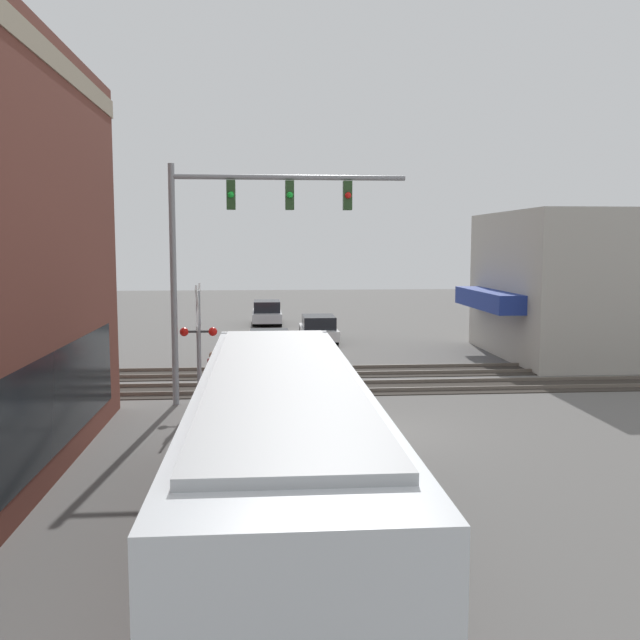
% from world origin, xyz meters
% --- Properties ---
extents(ground_plane, '(120.00, 120.00, 0.00)m').
position_xyz_m(ground_plane, '(0.00, 0.00, 0.00)').
color(ground_plane, '#605E5B').
extents(shop_building, '(9.35, 10.08, 6.47)m').
position_xyz_m(shop_building, '(12.41, -11.91, 3.23)').
color(shop_building, '#B2ADA3').
rests_on(shop_building, ground).
extents(city_bus, '(12.27, 2.59, 3.06)m').
position_xyz_m(city_bus, '(-7.28, 2.80, 1.70)').
color(city_bus, silver).
rests_on(city_bus, ground).
extents(traffic_signal_gantry, '(0.42, 7.36, 7.52)m').
position_xyz_m(traffic_signal_gantry, '(3.98, 3.70, 5.55)').
color(traffic_signal_gantry, gray).
rests_on(traffic_signal_gantry, ground).
extents(crossing_signal, '(1.41, 1.18, 3.81)m').
position_xyz_m(crossing_signal, '(4.13, 5.11, 2.30)').
color(crossing_signal, gray).
rests_on(crossing_signal, ground).
extents(rail_track_near, '(2.60, 60.00, 0.15)m').
position_xyz_m(rail_track_near, '(6.00, 0.00, 0.03)').
color(rail_track_near, '#332D28').
rests_on(rail_track_near, ground).
extents(rail_track_far, '(2.60, 60.00, 0.15)m').
position_xyz_m(rail_track_far, '(9.20, 0.00, 0.03)').
color(rail_track_far, '#332D28').
rests_on(rail_track_far, ground).
extents(parked_car_red, '(4.20, 1.82, 1.42)m').
position_xyz_m(parked_car_red, '(11.34, 2.80, 0.66)').
color(parked_car_red, '#B21E19').
rests_on(parked_car_red, ground).
extents(parked_car_white, '(4.33, 1.82, 1.38)m').
position_xyz_m(parked_car_white, '(18.01, 0.20, 0.65)').
color(parked_car_white, silver).
rests_on(parked_car_white, ground).
extents(parked_car_silver, '(4.45, 1.82, 1.50)m').
position_xyz_m(parked_car_silver, '(26.40, 2.80, 0.70)').
color(parked_car_silver, '#B7B7BC').
rests_on(parked_car_silver, ground).
extents(pedestrian_at_crossing, '(0.34, 0.34, 1.81)m').
position_xyz_m(pedestrian_at_crossing, '(3.15, 4.60, 0.93)').
color(pedestrian_at_crossing, '#2D3351').
rests_on(pedestrian_at_crossing, ground).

